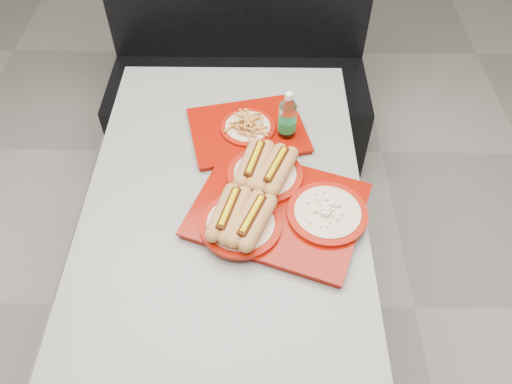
{
  "coord_description": "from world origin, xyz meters",
  "views": [
    {
      "loc": [
        0.12,
        -1.04,
        2.0
      ],
      "look_at": [
        0.1,
        -0.05,
        0.83
      ],
      "focal_mm": 35.0,
      "sensor_mm": 36.0,
      "label": 1
    }
  ],
  "objects_px": {
    "tray_near": "(272,202)",
    "water_bottle": "(287,120)",
    "diner_table": "(227,227)",
    "booth_bench": "(239,78)",
    "tray_far": "(248,128)"
  },
  "relations": [
    {
      "from": "water_bottle",
      "to": "diner_table",
      "type": "bearing_deg",
      "value": -127.12
    },
    {
      "from": "diner_table",
      "to": "booth_bench",
      "type": "relative_size",
      "value": 1.05
    },
    {
      "from": "tray_far",
      "to": "water_bottle",
      "type": "bearing_deg",
      "value": -10.56
    },
    {
      "from": "diner_table",
      "to": "tray_near",
      "type": "bearing_deg",
      "value": -19.89
    },
    {
      "from": "booth_bench",
      "to": "tray_near",
      "type": "height_order",
      "value": "booth_bench"
    },
    {
      "from": "tray_near",
      "to": "water_bottle",
      "type": "bearing_deg",
      "value": 80.7
    },
    {
      "from": "tray_near",
      "to": "tray_far",
      "type": "relative_size",
      "value": 1.32
    },
    {
      "from": "diner_table",
      "to": "tray_near",
      "type": "relative_size",
      "value": 2.3
    },
    {
      "from": "tray_near",
      "to": "water_bottle",
      "type": "distance_m",
      "value": 0.34
    },
    {
      "from": "diner_table",
      "to": "booth_bench",
      "type": "distance_m",
      "value": 1.11
    },
    {
      "from": "booth_bench",
      "to": "diner_table",
      "type": "bearing_deg",
      "value": -90.0
    },
    {
      "from": "tray_far",
      "to": "water_bottle",
      "type": "xyz_separation_m",
      "value": [
        0.14,
        -0.03,
        0.07
      ]
    },
    {
      "from": "booth_bench",
      "to": "water_bottle",
      "type": "bearing_deg",
      "value": -75.69
    },
    {
      "from": "booth_bench",
      "to": "water_bottle",
      "type": "xyz_separation_m",
      "value": [
        0.21,
        -0.82,
        0.44
      ]
    },
    {
      "from": "tray_near",
      "to": "water_bottle",
      "type": "height_order",
      "value": "water_bottle"
    }
  ]
}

